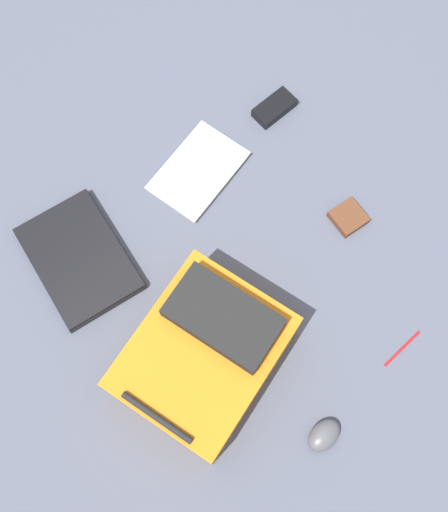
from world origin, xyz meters
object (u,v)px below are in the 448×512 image
Objects in this scene: book_red at (198,171)px; pen_black at (403,348)px; power_brick at (274,108)px; earbud_pouch at (348,217)px; computer_mouse at (324,435)px; backpack at (205,354)px; laptop at (79,258)px.

book_red is 0.76m from pen_black.
power_brick is 1.48× the size of earbud_pouch.
pen_black is (0.03, -0.32, -0.02)m from computer_mouse.
backpack is 3.56× the size of pen_black.
power_brick is at bearing -9.12° from earbud_pouch.
book_red is at bearing -89.21° from laptop.
book_red is at bearing -35.90° from backpack.
power_brick is (0.47, -0.63, -0.07)m from backpack.
earbud_pouch is (0.06, -0.57, -0.08)m from backpack.
backpack is 0.58m from earbud_pouch.
computer_mouse reaches higher than power_brick.
laptop is 4.22× the size of earbud_pouch.
earbud_pouch is at bearing -147.51° from book_red.
book_red is (0.45, -0.32, -0.08)m from backpack.
computer_mouse is (-0.79, 0.21, 0.01)m from book_red.
laptop is 0.81m from computer_mouse.
backpack is 3.77× the size of power_brick.
earbud_pouch reaches higher than book_red.
book_red is 0.31m from power_brick.
power_brick reaches higher than book_red.
computer_mouse is at bearing 165.09° from book_red.
book_red is 0.45m from earbud_pouch.
laptop is at bearing 35.48° from pen_black.
earbud_pouch is at bearing -83.75° from backpack.
pen_black is (-0.77, 0.20, -0.01)m from power_brick.
power_brick is 0.80m from pen_black.
backpack is 5.19× the size of computer_mouse.
computer_mouse is 0.73× the size of power_brick.
computer_mouse is 0.32m from pen_black.
laptop is 2.69× the size of pen_black.
backpack reaches higher than power_brick.
book_red is 3.59× the size of earbud_pouch.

